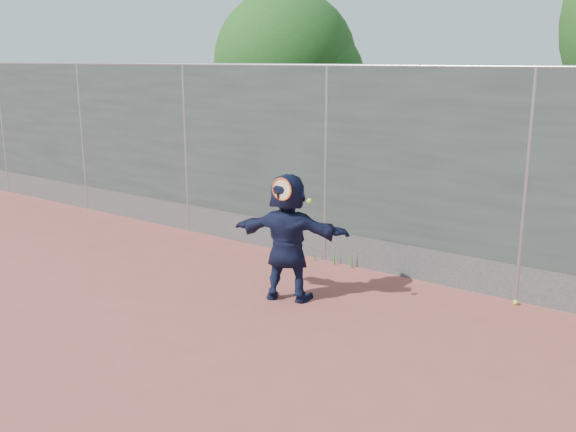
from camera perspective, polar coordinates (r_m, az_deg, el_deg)
The scene contains 7 objects.
ground at distance 7.69m, azimuth -11.33°, elevation -10.22°, with size 80.00×80.00×0.00m, color #9E4C42.
player at distance 8.32m, azimuth 0.00°, elevation -1.88°, with size 1.57×0.50×1.69m, color #131935.
ball_ground at distance 8.87m, azimuth 19.58°, elevation -7.24°, with size 0.07×0.07×0.07m, color #ACCE2D.
fence at distance 9.84m, azimuth 3.42°, elevation 4.93°, with size 20.00×0.06×3.03m.
swing_action at distance 7.96m, azimuth -0.33°, elevation 2.16°, with size 0.63×0.15×0.51m.
tree_left at distance 13.85m, azimuth 0.41°, elevation 13.17°, with size 3.15×3.00×4.53m.
weed_clump at distance 9.92m, azimuth 4.36°, elevation -3.61°, with size 0.68×0.07×0.30m.
Camera 1 is at (5.27, -4.66, 3.10)m, focal length 40.00 mm.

